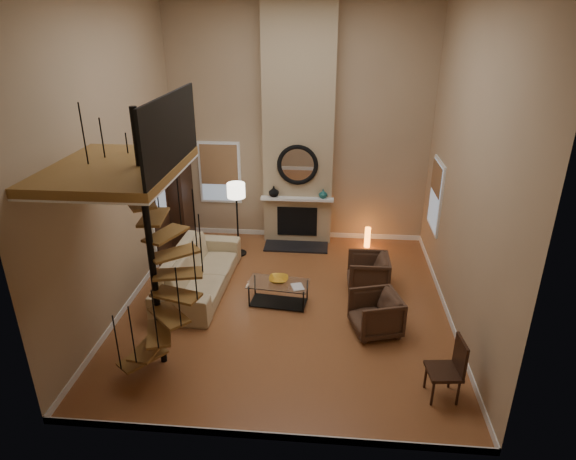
# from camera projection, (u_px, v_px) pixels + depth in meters

# --- Properties ---
(ground) EXTENTS (6.00, 6.50, 0.01)m
(ground) POSITION_uv_depth(u_px,v_px,m) (286.00, 306.00, 9.42)
(ground) COLOR #AF6938
(ground) RESTS_ON ground
(back_wall) EXTENTS (6.00, 0.02, 5.50)m
(back_wall) POSITION_uv_depth(u_px,v_px,m) (299.00, 126.00, 11.28)
(back_wall) COLOR tan
(back_wall) RESTS_ON ground
(front_wall) EXTENTS (6.00, 0.02, 5.50)m
(front_wall) POSITION_uv_depth(u_px,v_px,m) (258.00, 251.00, 5.35)
(front_wall) COLOR tan
(front_wall) RESTS_ON ground
(left_wall) EXTENTS (0.02, 6.50, 5.50)m
(left_wall) POSITION_uv_depth(u_px,v_px,m) (114.00, 162.00, 8.56)
(left_wall) COLOR tan
(left_wall) RESTS_ON ground
(right_wall) EXTENTS (0.02, 6.50, 5.50)m
(right_wall) POSITION_uv_depth(u_px,v_px,m) (468.00, 171.00, 8.07)
(right_wall) COLOR tan
(right_wall) RESTS_ON ground
(baseboard_back) EXTENTS (6.00, 0.02, 0.12)m
(baseboard_back) POSITION_uv_depth(u_px,v_px,m) (298.00, 234.00, 12.35)
(baseboard_back) COLOR white
(baseboard_back) RESTS_ON ground
(baseboard_front) EXTENTS (6.00, 0.02, 0.12)m
(baseboard_front) POSITION_uv_depth(u_px,v_px,m) (263.00, 435.00, 6.44)
(baseboard_front) COLOR white
(baseboard_front) RESTS_ON ground
(baseboard_left) EXTENTS (0.02, 6.50, 0.12)m
(baseboard_left) POSITION_uv_depth(u_px,v_px,m) (134.00, 296.00, 9.64)
(baseboard_left) COLOR white
(baseboard_left) RESTS_ON ground
(baseboard_right) EXTENTS (0.02, 6.50, 0.12)m
(baseboard_right) POSITION_uv_depth(u_px,v_px,m) (447.00, 310.00, 9.15)
(baseboard_right) COLOR white
(baseboard_right) RESTS_ON ground
(chimney_breast) EXTENTS (1.60, 0.38, 5.50)m
(chimney_breast) POSITION_uv_depth(u_px,v_px,m) (298.00, 128.00, 11.11)
(chimney_breast) COLOR tan
(chimney_breast) RESTS_ON ground
(hearth) EXTENTS (1.50, 0.60, 0.04)m
(hearth) POSITION_uv_depth(u_px,v_px,m) (296.00, 247.00, 11.76)
(hearth) COLOR black
(hearth) RESTS_ON ground
(firebox) EXTENTS (0.95, 0.02, 0.72)m
(firebox) POSITION_uv_depth(u_px,v_px,m) (297.00, 221.00, 11.81)
(firebox) COLOR black
(firebox) RESTS_ON chimney_breast
(mantel) EXTENTS (1.70, 0.18, 0.06)m
(mantel) POSITION_uv_depth(u_px,v_px,m) (297.00, 199.00, 11.50)
(mantel) COLOR white
(mantel) RESTS_ON chimney_breast
(mirror_frame) EXTENTS (0.94, 0.10, 0.94)m
(mirror_frame) POSITION_uv_depth(u_px,v_px,m) (298.00, 165.00, 11.23)
(mirror_frame) COLOR black
(mirror_frame) RESTS_ON chimney_breast
(mirror_disc) EXTENTS (0.80, 0.01, 0.80)m
(mirror_disc) POSITION_uv_depth(u_px,v_px,m) (298.00, 165.00, 11.24)
(mirror_disc) COLOR white
(mirror_disc) RESTS_ON chimney_breast
(vase_left) EXTENTS (0.24, 0.24, 0.25)m
(vase_left) POSITION_uv_depth(u_px,v_px,m) (274.00, 191.00, 11.52)
(vase_left) COLOR black
(vase_left) RESTS_ON mantel
(vase_right) EXTENTS (0.20, 0.20, 0.21)m
(vase_right) POSITION_uv_depth(u_px,v_px,m) (323.00, 194.00, 11.43)
(vase_right) COLOR #175250
(vase_right) RESTS_ON mantel
(window_back) EXTENTS (1.02, 0.06, 1.52)m
(window_back) POSITION_uv_depth(u_px,v_px,m) (220.00, 172.00, 11.86)
(window_back) COLOR white
(window_back) RESTS_ON back_wall
(window_right) EXTENTS (0.06, 1.02, 1.52)m
(window_right) POSITION_uv_depth(u_px,v_px,m) (436.00, 195.00, 10.35)
(window_right) COLOR white
(window_right) RESTS_ON right_wall
(entry_door) EXTENTS (0.10, 1.05, 2.16)m
(entry_door) POSITION_uv_depth(u_px,v_px,m) (160.00, 214.00, 10.88)
(entry_door) COLOR white
(entry_door) RESTS_ON ground
(loft) EXTENTS (1.70, 2.20, 1.09)m
(loft) POSITION_uv_depth(u_px,v_px,m) (122.00, 165.00, 6.65)
(loft) COLOR olive
(loft) RESTS_ON left_wall
(spiral_stair) EXTENTS (1.47, 1.47, 4.06)m
(spiral_stair) POSITION_uv_depth(u_px,v_px,m) (153.00, 262.00, 7.22)
(spiral_stair) COLOR black
(spiral_stair) RESTS_ON ground
(hutch) EXTENTS (0.43, 0.91, 2.03)m
(hutch) POSITION_uv_depth(u_px,v_px,m) (180.00, 203.00, 11.83)
(hutch) COLOR black
(hutch) RESTS_ON ground
(sofa) EXTENTS (1.19, 2.84, 0.82)m
(sofa) POSITION_uv_depth(u_px,v_px,m) (199.00, 271.00, 9.88)
(sofa) COLOR #C6B48A
(sofa) RESTS_ON ground
(armchair_near) EXTENTS (0.82, 0.80, 0.74)m
(armchair_near) POSITION_uv_depth(u_px,v_px,m) (372.00, 273.00, 9.87)
(armchair_near) COLOR #462E20
(armchair_near) RESTS_ON ground
(armchair_far) EXTENTS (0.98, 0.97, 0.73)m
(armchair_far) POSITION_uv_depth(u_px,v_px,m) (380.00, 313.00, 8.54)
(armchair_far) COLOR #462E20
(armchair_far) RESTS_ON ground
(coffee_table) EXTENTS (1.20, 0.69, 0.44)m
(coffee_table) POSITION_uv_depth(u_px,v_px,m) (278.00, 291.00, 9.38)
(coffee_table) COLOR silver
(coffee_table) RESTS_ON ground
(bowl) EXTENTS (0.37, 0.37, 0.09)m
(bowl) POSITION_uv_depth(u_px,v_px,m) (279.00, 279.00, 9.34)
(bowl) COLOR gold
(bowl) RESTS_ON coffee_table
(book) EXTENTS (0.29, 0.33, 0.03)m
(book) POSITION_uv_depth(u_px,v_px,m) (296.00, 287.00, 9.14)
(book) COLOR gray
(book) RESTS_ON coffee_table
(floor_lamp) EXTENTS (0.40, 0.40, 1.71)m
(floor_lamp) POSITION_uv_depth(u_px,v_px,m) (236.00, 196.00, 10.89)
(floor_lamp) COLOR black
(floor_lamp) RESTS_ON ground
(accent_lamp) EXTENTS (0.14, 0.14, 0.49)m
(accent_lamp) POSITION_uv_depth(u_px,v_px,m) (367.00, 237.00, 11.70)
(accent_lamp) COLOR orange
(accent_lamp) RESTS_ON ground
(side_chair) EXTENTS (0.50, 0.50, 0.98)m
(side_chair) POSITION_uv_depth(u_px,v_px,m) (450.00, 367.00, 6.99)
(side_chair) COLOR black
(side_chair) RESTS_ON ground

